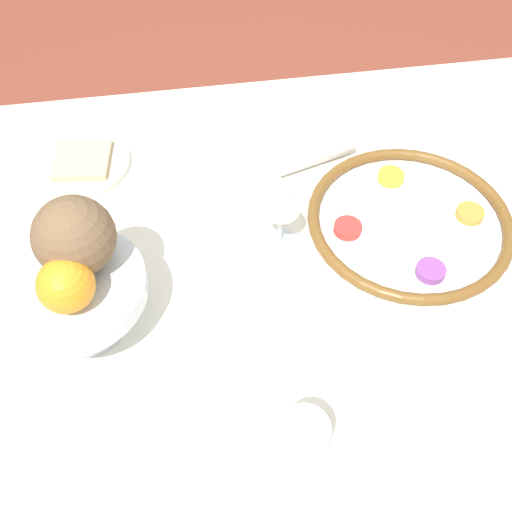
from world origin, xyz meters
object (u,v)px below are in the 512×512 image
object	(u,v)px
seder_plate	(409,222)
napkin_roll	(313,151)
bread_plate	(83,163)
coconut	(74,237)
wine_glass	(281,200)
orange_fruit	(66,285)
fruit_stand	(73,292)
cup_mid	(303,440)

from	to	relation	value
seder_plate	napkin_roll	world-z (taller)	napkin_roll
bread_plate	coconut	bearing A→B (deg)	95.24
napkin_roll	seder_plate	bearing A→B (deg)	124.25
wine_glass	orange_fruit	world-z (taller)	orange_fruit
coconut	bread_plate	distance (m)	0.35
coconut	napkin_roll	distance (m)	0.50
fruit_stand	cup_mid	xyz separation A→B (m)	(-0.29, 0.25, -0.04)
fruit_stand	orange_fruit	xyz separation A→B (m)	(-0.01, 0.03, 0.06)
wine_glass	bread_plate	bearing A→B (deg)	-35.92
wine_glass	coconut	distance (m)	0.32
seder_plate	coconut	size ratio (longest dim) A/B	3.05
fruit_stand	coconut	size ratio (longest dim) A/B	1.86
seder_plate	orange_fruit	world-z (taller)	orange_fruit
bread_plate	cup_mid	world-z (taller)	cup_mid
bread_plate	napkin_roll	xyz separation A→B (m)	(-0.43, 0.06, 0.02)
wine_glass	bread_plate	xyz separation A→B (m)	(0.33, -0.24, -0.09)
coconut	cup_mid	world-z (taller)	coconut
napkin_roll	cup_mid	world-z (taller)	cup_mid
seder_plate	orange_fruit	bearing A→B (deg)	14.62
seder_plate	coconut	distance (m)	0.55
fruit_stand	orange_fruit	world-z (taller)	orange_fruit
seder_plate	napkin_roll	size ratio (longest dim) A/B	2.13
seder_plate	cup_mid	bearing A→B (deg)	53.78
napkin_roll	fruit_stand	bearing A→B (deg)	35.10
bread_plate	napkin_roll	distance (m)	0.43
napkin_roll	wine_glass	bearing A→B (deg)	62.42
wine_glass	cup_mid	bearing A→B (deg)	84.31
orange_fruit	napkin_roll	xyz separation A→B (m)	(-0.41, -0.33, -0.11)
seder_plate	wine_glass	size ratio (longest dim) A/B	2.54
wine_glass	bread_plate	distance (m)	0.42
wine_glass	fruit_stand	xyz separation A→B (m)	(0.32, 0.11, -0.02)
coconut	bread_plate	bearing A→B (deg)	-84.76
fruit_stand	cup_mid	distance (m)	0.38
bread_plate	wine_glass	bearing A→B (deg)	144.08
coconut	cup_mid	xyz separation A→B (m)	(-0.27, 0.28, -0.12)
coconut	fruit_stand	bearing A→B (deg)	58.34
seder_plate	orange_fruit	size ratio (longest dim) A/B	4.53
orange_fruit	coconut	bearing A→B (deg)	-101.10
fruit_stand	cup_mid	size ratio (longest dim) A/B	2.78
napkin_roll	bread_plate	bearing A→B (deg)	-7.33
seder_plate	cup_mid	size ratio (longest dim) A/B	4.54
wine_glass	fruit_stand	bearing A→B (deg)	18.73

